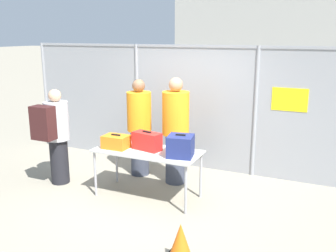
% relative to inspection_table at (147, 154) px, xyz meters
% --- Properties ---
extents(ground_plane, '(120.00, 120.00, 0.00)m').
position_rel_inspection_table_xyz_m(ground_plane, '(0.12, -0.12, -0.72)').
color(ground_plane, gray).
extents(fence_section, '(7.32, 0.07, 2.37)m').
position_rel_inspection_table_xyz_m(fence_section, '(0.13, 1.65, 0.52)').
color(fence_section, gray).
rests_on(fence_section, ground_plane).
extents(inspection_table, '(1.69, 0.76, 0.78)m').
position_rel_inspection_table_xyz_m(inspection_table, '(0.00, 0.00, 0.00)').
color(inspection_table, '#B2B2AD').
rests_on(inspection_table, ground_plane).
extents(suitcase_orange, '(0.41, 0.30, 0.23)m').
position_rel_inspection_table_xyz_m(suitcase_orange, '(-0.52, -0.09, 0.17)').
color(suitcase_orange, orange).
rests_on(suitcase_orange, inspection_table).
extents(suitcase_red, '(0.49, 0.30, 0.30)m').
position_rel_inspection_table_xyz_m(suitcase_red, '(-0.02, 0.04, 0.20)').
color(suitcase_red, red).
rests_on(suitcase_red, inspection_table).
extents(suitcase_navy, '(0.43, 0.42, 0.34)m').
position_rel_inspection_table_xyz_m(suitcase_navy, '(0.59, -0.05, 0.22)').
color(suitcase_navy, navy).
rests_on(suitcase_navy, inspection_table).
extents(traveler_hooded, '(0.41, 0.64, 1.66)m').
position_rel_inspection_table_xyz_m(traveler_hooded, '(-1.68, -0.18, 0.20)').
color(traveler_hooded, black).
rests_on(traveler_hooded, ground_plane).
extents(security_worker_near, '(0.46, 0.46, 1.86)m').
position_rel_inspection_table_xyz_m(security_worker_near, '(0.17, 0.74, 0.25)').
color(security_worker_near, '#383D4C').
rests_on(security_worker_near, ground_plane).
extents(security_worker_far, '(0.44, 0.44, 1.78)m').
position_rel_inspection_table_xyz_m(security_worker_far, '(-0.59, 0.83, 0.21)').
color(security_worker_far, '#383D4C').
rests_on(security_worker_far, ground_plane).
extents(utility_trailer, '(3.53, 2.09, 0.73)m').
position_rel_inspection_table_xyz_m(utility_trailer, '(0.67, 4.19, -0.29)').
color(utility_trailer, silver).
rests_on(utility_trailer, ground_plane).
extents(distant_hangar, '(14.88, 13.78, 5.68)m').
position_rel_inspection_table_xyz_m(distant_hangar, '(0.37, 24.24, 2.13)').
color(distant_hangar, '#999993').
rests_on(distant_hangar, ground_plane).
extents(traffic_cone, '(0.40, 0.40, 0.50)m').
position_rel_inspection_table_xyz_m(traffic_cone, '(1.18, -1.47, -0.49)').
color(traffic_cone, black).
rests_on(traffic_cone, ground_plane).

